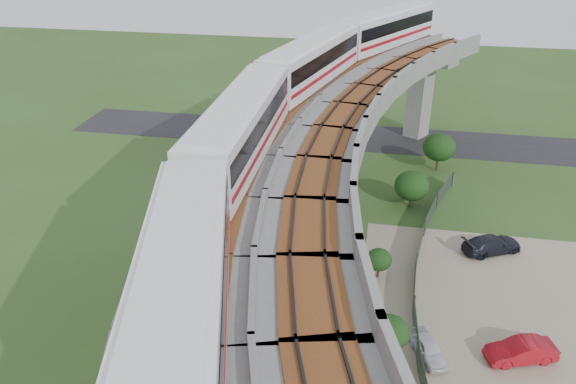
{
  "coord_description": "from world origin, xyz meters",
  "views": [
    {
      "loc": [
        5.79,
        -29.31,
        23.44
      ],
      "look_at": [
        0.14,
        1.07,
        7.5
      ],
      "focal_mm": 35.0,
      "sensor_mm": 36.0,
      "label": 1
    }
  ],
  "objects_px": {
    "metro_train": "(309,94)",
    "car_white": "(428,348)",
    "car_red": "(521,351)",
    "car_dark": "(492,244)"
  },
  "relations": [
    {
      "from": "car_red",
      "to": "car_white",
      "type": "bearing_deg",
      "value": -101.44
    },
    {
      "from": "metro_train",
      "to": "car_white",
      "type": "bearing_deg",
      "value": -48.04
    },
    {
      "from": "metro_train",
      "to": "car_red",
      "type": "relative_size",
      "value": 15.18
    },
    {
      "from": "car_white",
      "to": "car_red",
      "type": "relative_size",
      "value": 0.82
    },
    {
      "from": "car_red",
      "to": "car_dark",
      "type": "height_order",
      "value": "car_red"
    },
    {
      "from": "car_white",
      "to": "car_dark",
      "type": "bearing_deg",
      "value": 42.91
    },
    {
      "from": "metro_train",
      "to": "car_white",
      "type": "distance_m",
      "value": 17.41
    },
    {
      "from": "car_white",
      "to": "car_dark",
      "type": "distance_m",
      "value": 13.08
    },
    {
      "from": "metro_train",
      "to": "car_red",
      "type": "xyz_separation_m",
      "value": [
        13.8,
        -8.96,
        -11.61
      ]
    },
    {
      "from": "metro_train",
      "to": "car_red",
      "type": "bearing_deg",
      "value": -33.0
    }
  ]
}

